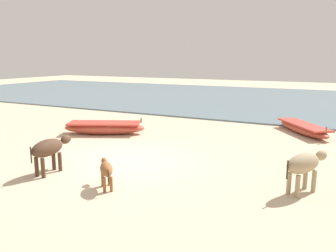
% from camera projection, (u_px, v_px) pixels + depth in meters
% --- Properties ---
extents(ground, '(80.00, 80.00, 0.00)m').
position_uv_depth(ground, '(127.00, 162.00, 10.26)').
color(ground, beige).
extents(sea_water, '(60.00, 20.00, 0.08)m').
position_uv_depth(sea_water, '(255.00, 99.00, 25.93)').
color(sea_water, slate).
rests_on(sea_water, ground).
extents(fishing_boat_2, '(2.67, 3.28, 0.61)m').
position_uv_depth(fishing_boat_2, '(303.00, 128.00, 14.18)').
color(fishing_boat_2, '#B74733').
rests_on(fishing_boat_2, ground).
extents(fishing_boat_3, '(3.51, 2.34, 0.70)m').
position_uv_depth(fishing_boat_3, '(104.00, 127.00, 14.08)').
color(fishing_boat_3, '#B74733').
rests_on(fishing_boat_3, ground).
extents(cow_adult_dark, '(0.44, 1.50, 0.97)m').
position_uv_depth(cow_adult_dark, '(49.00, 149.00, 9.17)').
color(cow_adult_dark, '#4C3323').
rests_on(cow_adult_dark, ground).
extents(calf_far_brown, '(0.83, 0.86, 0.67)m').
position_uv_depth(calf_far_brown, '(106.00, 169.00, 8.14)').
color(calf_far_brown, brown).
rests_on(calf_far_brown, ground).
extents(cow_second_adult_dun, '(0.99, 1.39, 0.97)m').
position_uv_depth(cow_second_adult_dun, '(304.00, 165.00, 7.82)').
color(cow_second_adult_dun, tan).
rests_on(cow_second_adult_dun, ground).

